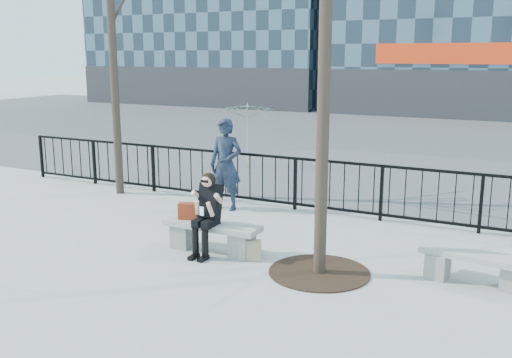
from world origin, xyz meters
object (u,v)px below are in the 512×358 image
at_px(bench_main, 212,234).
at_px(seated_woman, 206,214).
at_px(standing_man, 226,164).
at_px(bench_second, 475,265).

xyz_separation_m(bench_main, seated_woman, (0.00, -0.16, 0.37)).
bearing_deg(standing_man, bench_main, -71.10).
bearing_deg(seated_woman, standing_man, 113.22).
distance_m(bench_main, seated_woman, 0.40).
distance_m(bench_second, seated_woman, 4.06).
bearing_deg(bench_main, bench_second, 7.32).
bearing_deg(bench_main, seated_woman, -90.00).
relative_size(bench_main, seated_woman, 1.23).
height_order(bench_second, seated_woman, seated_woman).
relative_size(bench_main, bench_second, 1.10).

